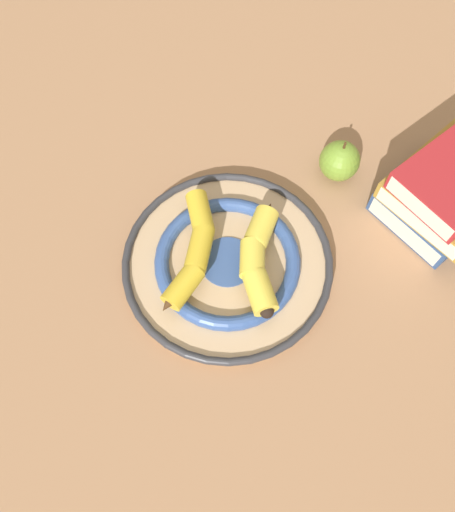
% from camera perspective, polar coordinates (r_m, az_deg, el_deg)
% --- Properties ---
extents(ground_plane, '(2.80, 2.80, 0.00)m').
position_cam_1_polar(ground_plane, '(0.75, 2.68, -2.05)').
color(ground_plane, '#A87A56').
extents(decorative_bowl, '(0.31, 0.31, 0.03)m').
position_cam_1_polar(decorative_bowl, '(0.74, 0.00, -0.76)').
color(decorative_bowl, tan).
rests_on(decorative_bowl, ground_plane).
extents(banana_a, '(0.13, 0.17, 0.03)m').
position_cam_1_polar(banana_a, '(0.71, -3.85, 0.67)').
color(banana_a, gold).
rests_on(banana_a, decorative_bowl).
extents(banana_b, '(0.11, 0.17, 0.04)m').
position_cam_1_polar(banana_b, '(0.70, 3.60, -0.07)').
color(banana_b, yellow).
rests_on(banana_b, decorative_bowl).
extents(book_stack, '(0.22, 0.21, 0.11)m').
position_cam_1_polar(book_stack, '(0.83, 24.24, 7.02)').
color(book_stack, '#2D4C84').
rests_on(book_stack, ground_plane).
extents(apple, '(0.07, 0.07, 0.08)m').
position_cam_1_polar(apple, '(0.83, 12.68, 10.57)').
color(apple, olive).
rests_on(apple, ground_plane).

